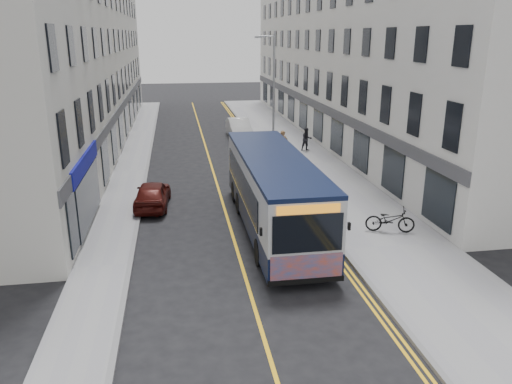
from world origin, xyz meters
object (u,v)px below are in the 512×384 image
object	(u,v)px
streetlamp	(273,93)
car_white	(239,128)
bicycle	(390,220)
pedestrian_near	(283,144)
pedestrian_far	(307,139)
car_maroon	(152,194)
city_bus	(273,190)

from	to	relation	value
streetlamp	car_white	size ratio (longest dim) A/B	1.71
bicycle	car_white	distance (m)	21.63
streetlamp	pedestrian_near	distance (m)	3.43
bicycle	car_white	bearing A→B (deg)	26.56
bicycle	pedestrian_near	xyz separation A→B (m)	(-1.64, 13.52, 0.39)
pedestrian_far	pedestrian_near	bearing A→B (deg)	-144.88
bicycle	car_white	size ratio (longest dim) A/B	0.43
pedestrian_far	car_maroon	bearing A→B (deg)	-142.04
streetlamp	bicycle	size ratio (longest dim) A/B	3.96
pedestrian_far	car_maroon	world-z (taller)	pedestrian_far
streetlamp	pedestrian_far	xyz separation A→B (m)	(2.80, 1.59, -3.45)
bicycle	pedestrian_near	bearing A→B (deg)	23.89
bicycle	car_maroon	distance (m)	11.15
city_bus	car_maroon	distance (m)	6.53
streetlamp	bicycle	distance (m)	14.51
car_white	car_maroon	world-z (taller)	car_white
car_white	city_bus	bearing A→B (deg)	-94.30
bicycle	pedestrian_near	world-z (taller)	pedestrian_near
pedestrian_far	car_white	world-z (taller)	pedestrian_far
city_bus	bicycle	xyz separation A→B (m)	(4.71, -1.32, -1.12)
city_bus	pedestrian_near	xyz separation A→B (m)	(3.07, 12.20, -0.73)
bicycle	car_maroon	bearing A→B (deg)	79.67
pedestrian_near	pedestrian_far	xyz separation A→B (m)	(2.11, 1.90, -0.11)
pedestrian_near	pedestrian_far	size ratio (longest dim) A/B	1.13
streetlamp	car_maroon	xyz separation A→B (m)	(-7.57, -8.71, -3.73)
car_maroon	city_bus	bearing A→B (deg)	148.20
city_bus	pedestrian_far	xyz separation A→B (m)	(5.18, 14.10, -0.84)
pedestrian_far	car_white	distance (m)	7.18
pedestrian_near	pedestrian_far	world-z (taller)	pedestrian_near
streetlamp	pedestrian_far	bearing A→B (deg)	29.60
streetlamp	car_white	world-z (taller)	streetlamp
car_white	car_maroon	distance (m)	17.40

